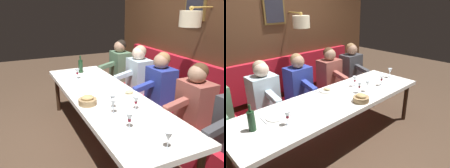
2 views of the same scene
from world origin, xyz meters
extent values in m
plane|color=#4C3828|center=(0.00, 0.00, 0.00)|extent=(12.00, 12.00, 0.00)
cube|color=white|center=(0.00, 0.00, 0.71)|extent=(0.90, 2.98, 0.06)
cylinder|color=#301E12|center=(-0.35, -1.39, 0.34)|extent=(0.07, 0.07, 0.68)
cylinder|color=#301E12|center=(0.35, -1.39, 0.34)|extent=(0.07, 0.07, 0.68)
cylinder|color=#301E12|center=(0.35, 1.39, 0.34)|extent=(0.07, 0.07, 0.68)
cube|color=red|center=(0.89, 0.00, 0.23)|extent=(0.52, 3.18, 0.45)
cube|color=#51331E|center=(1.48, 0.00, 1.45)|extent=(0.10, 4.38, 2.90)
cube|color=red|center=(1.39, 0.00, 0.77)|extent=(0.10, 3.18, 0.64)
cube|color=brown|center=(1.42, 0.03, 1.88)|extent=(0.04, 0.38, 0.45)
cube|color=#23232D|center=(1.40, 0.03, 1.88)|extent=(0.01, 0.32, 0.39)
cylinder|color=#A37F38|center=(1.25, -0.26, 1.84)|extent=(0.35, 0.02, 0.02)
cylinder|color=beige|center=(1.08, -0.26, 1.70)|extent=(0.28, 0.28, 0.20)
sphere|color=#A37F38|center=(1.08, -0.26, 1.83)|extent=(0.06, 0.06, 0.06)
cube|color=#3D3D42|center=(0.89, -1.30, 0.73)|extent=(0.30, 0.40, 0.56)
sphere|color=#A37A60|center=(0.87, -1.30, 1.11)|extent=(0.22, 0.22, 0.22)
sphere|color=#937047|center=(0.90, -1.30, 1.14)|extent=(0.20, 0.20, 0.20)
cube|color=#3D3D42|center=(0.60, -1.30, 0.77)|extent=(0.33, 0.09, 0.14)
cube|color=#934C42|center=(0.89, -0.70, 0.73)|extent=(0.30, 0.40, 0.56)
sphere|color=#A37A60|center=(0.87, -0.70, 1.11)|extent=(0.22, 0.22, 0.22)
sphere|color=#4C331E|center=(0.90, -0.70, 1.14)|extent=(0.20, 0.20, 0.20)
cube|color=#934C42|center=(0.60, -0.70, 0.77)|extent=(0.33, 0.09, 0.14)
cube|color=#283893|center=(0.89, 0.00, 0.73)|extent=(0.30, 0.40, 0.56)
sphere|color=#A37A60|center=(0.87, 0.00, 1.11)|extent=(0.22, 0.22, 0.22)
sphere|color=#937047|center=(0.90, 0.00, 1.14)|extent=(0.20, 0.20, 0.20)
cube|color=#283893|center=(0.60, 0.00, 0.77)|extent=(0.33, 0.09, 0.14)
cube|color=silver|center=(0.89, 0.62, 0.73)|extent=(0.30, 0.40, 0.56)
sphere|color=beige|center=(0.87, 0.62, 1.11)|extent=(0.22, 0.22, 0.22)
sphere|color=tan|center=(0.90, 0.62, 1.14)|extent=(0.20, 0.20, 0.20)
cube|color=silver|center=(0.60, 0.62, 0.77)|extent=(0.33, 0.09, 0.14)
cylinder|color=white|center=(0.11, 0.85, 0.75)|extent=(0.24, 0.24, 0.01)
cube|color=silver|center=(0.09, 0.71, 0.74)|extent=(0.17, 0.02, 0.01)
cube|color=silver|center=(0.13, 1.00, 0.74)|extent=(0.18, 0.03, 0.01)
cylinder|color=silver|center=(0.30, -0.11, 0.75)|extent=(0.24, 0.24, 0.01)
ellipsoid|color=#D1BC84|center=(0.30, -0.11, 0.77)|extent=(0.11, 0.09, 0.04)
cube|color=silver|center=(0.28, -0.26, 0.74)|extent=(0.17, 0.03, 0.01)
cube|color=silver|center=(0.32, 0.03, 0.74)|extent=(0.18, 0.03, 0.01)
cylinder|color=silver|center=(-0.14, -0.55, 0.74)|extent=(0.06, 0.06, 0.00)
cylinder|color=silver|center=(-0.14, -0.55, 0.78)|extent=(0.01, 0.01, 0.07)
cone|color=silver|center=(-0.14, -0.55, 0.86)|extent=(0.07, 0.07, 0.08)
cylinder|color=silver|center=(-0.12, 0.84, 0.74)|extent=(0.06, 0.06, 0.00)
cylinder|color=silver|center=(-0.12, 0.84, 0.78)|extent=(0.01, 0.01, 0.07)
cone|color=silver|center=(-0.12, 0.84, 0.86)|extent=(0.07, 0.07, 0.08)
cylinder|color=maroon|center=(-0.12, 0.84, 0.83)|extent=(0.03, 0.03, 0.03)
cylinder|color=silver|center=(0.13, -0.57, 0.74)|extent=(0.06, 0.06, 0.00)
cylinder|color=silver|center=(0.13, -0.57, 0.78)|extent=(0.01, 0.01, 0.07)
cone|color=silver|center=(0.13, -0.57, 0.86)|extent=(0.07, 0.07, 0.08)
cylinder|color=maroon|center=(0.13, -0.57, 0.83)|extent=(0.03, 0.03, 0.03)
cylinder|color=silver|center=(-0.02, -1.34, 0.74)|extent=(0.06, 0.06, 0.00)
cylinder|color=silver|center=(-0.02, -1.34, 0.78)|extent=(0.01, 0.01, 0.07)
cone|color=silver|center=(-0.02, -1.34, 0.86)|extent=(0.07, 0.07, 0.08)
cylinder|color=silver|center=(-0.09, -0.42, 0.74)|extent=(0.06, 0.06, 0.00)
cylinder|color=silver|center=(-0.09, -0.42, 0.78)|extent=(0.01, 0.01, 0.07)
cone|color=silver|center=(-0.09, -0.42, 0.86)|extent=(0.07, 0.07, 0.08)
cylinder|color=maroon|center=(-0.09, -0.42, 0.83)|extent=(0.03, 0.03, 0.03)
cylinder|color=silver|center=(-0.14, -0.91, 0.74)|extent=(0.06, 0.06, 0.00)
cylinder|color=silver|center=(-0.14, -0.91, 0.78)|extent=(0.01, 0.01, 0.07)
cone|color=silver|center=(-0.14, -0.91, 0.86)|extent=(0.07, 0.07, 0.08)
cylinder|color=maroon|center=(-0.14, -0.91, 0.83)|extent=(0.03, 0.03, 0.03)
cylinder|color=#19381E|center=(0.04, 1.17, 0.85)|extent=(0.08, 0.08, 0.22)
cylinder|color=#19381E|center=(0.04, 1.17, 1.00)|extent=(0.03, 0.03, 0.08)
cylinder|color=#9E7F56|center=(-0.31, -0.19, 0.78)|extent=(0.22, 0.22, 0.07)
ellipsoid|color=tan|center=(-0.31, -0.19, 0.83)|extent=(0.15, 0.13, 0.06)
camera|label=1|loc=(-1.14, -2.67, 1.89)|focal=37.89mm
camera|label=2|loc=(-2.00, 1.90, 2.02)|focal=34.79mm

